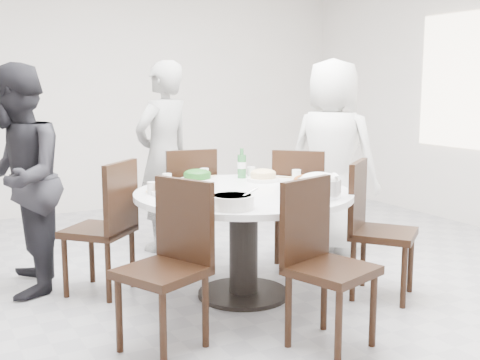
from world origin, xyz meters
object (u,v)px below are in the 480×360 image
chair_nw (98,227)px  beverage_bottle (242,163)px  dining_table (243,244)px  chair_ne (301,205)px  soup_bowl (232,202)px  chair_sw (162,268)px  chair_se (384,230)px  chair_n (186,203)px  chair_s (332,266)px  diner_middle (164,156)px  diner_right (332,156)px  diner_left (18,181)px  rice_bowl (319,188)px

chair_nw → beverage_bottle: size_ratio=4.08×
dining_table → chair_ne: size_ratio=1.58×
dining_table → soup_bowl: bearing=-126.1°
chair_sw → chair_se: 1.66m
dining_table → chair_se: size_ratio=1.58×
chair_n → chair_se: same height
chair_nw → chair_s: 1.76m
dining_table → diner_middle: diner_middle is taller
dining_table → chair_s: (0.03, -0.96, 0.10)m
diner_right → diner_left: size_ratio=1.04×
chair_nw → chair_n: bearing=165.3°
chair_s → chair_se: (0.82, 0.48, 0.00)m
beverage_bottle → chair_n: bearing=113.9°
rice_bowl → beverage_bottle: beverage_bottle is taller
dining_table → chair_sw: 0.98m
dining_table → rice_bowl: 0.69m
chair_sw → diner_left: (-0.52, 1.35, 0.34)m
dining_table → beverage_bottle: size_ratio=6.44×
chair_nw → soup_bowl: size_ratio=3.62×
chair_sw → beverage_bottle: (1.08, 1.03, 0.39)m
chair_s → beverage_bottle: 1.53m
chair_n → chair_s: size_ratio=1.00×
chair_nw → soup_bowl: (0.52, -1.03, 0.32)m
chair_sw → diner_middle: size_ratio=0.57×
rice_bowl → chair_s: bearing=-119.1°
chair_sw → diner_middle: diner_middle is taller
chair_s → rice_bowl: bearing=43.9°
dining_table → chair_nw: bearing=146.7°
chair_se → beverage_bottle: (-0.58, 0.98, 0.39)m
chair_ne → beverage_bottle: bearing=45.8°
chair_s → rice_bowl: (0.29, 0.53, 0.34)m
chair_sw → beverage_bottle: bearing=109.7°
chair_se → diner_left: 2.57m
diner_right → beverage_bottle: 1.00m
chair_ne → rice_bowl: 1.14m
chair_n → beverage_bottle: bearing=122.3°
diner_right → chair_sw: bearing=91.1°
chair_n → diner_middle: diner_middle is taller
diner_middle → soup_bowl: diner_middle is taller
chair_n → diner_left: bearing=17.3°
soup_bowl → chair_ne: bearing=39.8°
chair_n → soup_bowl: 1.58m
dining_table → chair_s: chair_s is taller
chair_sw → rice_bowl: bearing=71.3°
chair_s → chair_ne: bearing=44.0°
soup_bowl → beverage_bottle: bearing=57.9°
soup_bowl → chair_s: bearing=-53.4°
chair_ne → chair_s: bearing=104.3°
chair_ne → chair_se: bearing=133.0°
diner_left → chair_se: bearing=72.3°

